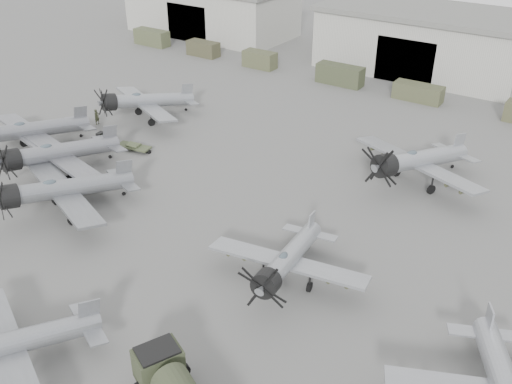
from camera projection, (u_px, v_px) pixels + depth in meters
The scene contains 16 objects.
ground at pixel (91, 309), 38.27m from camera, with size 220.00×220.00×0.00m, color #595957.
hangar_left at pixel (212, 7), 99.03m from camera, with size 29.00×14.80×8.70m.
hangar_center at pixel (424, 40), 80.52m from camera, with size 29.00×14.80×8.70m.
support_truck_0 at pixel (152, 37), 93.61m from camera, with size 6.18×2.20×2.51m, color #454B31.
support_truck_1 at pixel (203, 49), 88.41m from camera, with size 5.14×2.20×2.23m, color #3C3B27.
support_truck_2 at pixel (260, 60), 83.23m from camera, with size 4.94×2.20×2.38m, color #45482F.
support_truck_3 at pixel (340, 75), 76.82m from camera, with size 6.42×2.20×2.61m, color #383E28.
support_truck_4 at pixel (418, 92), 71.61m from camera, with size 6.13×2.20×2.10m, color #42462D.
aircraft_mid_0 at pixel (27, 131), 57.83m from camera, with size 13.41×12.07×5.33m.
aircraft_mid_1 at pixel (59, 190), 47.44m from camera, with size 12.96×11.69×5.23m.
aircraft_mid_2 at pixel (286, 261), 39.37m from camera, with size 11.71×10.54×4.65m.
aircraft_far_0 at pixel (142, 101), 65.37m from camera, with size 12.61×11.42×5.14m.
aircraft_far_1 at pixel (415, 161), 51.86m from camera, with size 13.66×12.33×5.51m.
aircraft_extra_341 at pixel (54, 153), 53.34m from camera, with size 13.41×12.07×5.33m.
tug_trailer at pixel (116, 142), 60.08m from camera, with size 6.46×2.25×1.28m.
ground_crew at pixel (97, 117), 65.06m from camera, with size 0.66×0.43×1.80m, color #42462E.
Camera 1 is at (25.59, -17.99, 25.88)m, focal length 40.00 mm.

